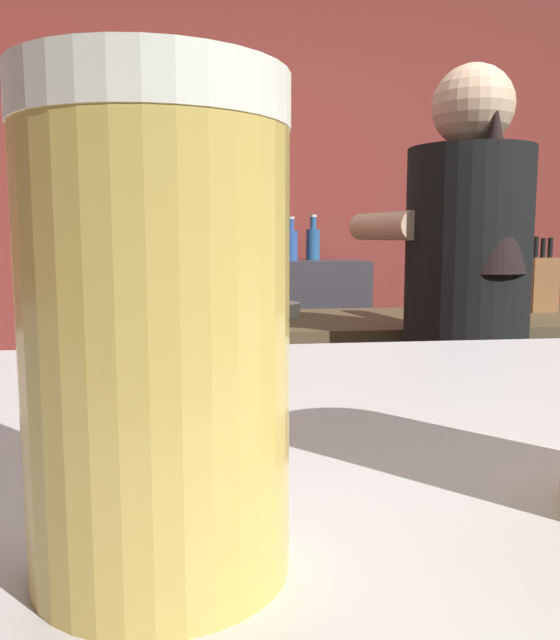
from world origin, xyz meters
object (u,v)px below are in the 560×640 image
bottle_vinegar (291,244)px  bottle_olive_oil (263,245)px  bartender (466,324)px  knife_block (541,283)px  mixing_bowl (276,309)px  bottle_hot_sauce (313,243)px  pint_glass_near (157,333)px  chefs_knife (495,316)px

bottle_vinegar → bottle_olive_oil: bearing=163.5°
bartender → bottle_olive_oil: size_ratio=7.79×
knife_block → mixing_bowl: size_ratio=1.61×
bottle_vinegar → bottle_olive_oil: 0.15m
bottle_vinegar → bottle_olive_oil: size_ratio=1.06×
bottle_hot_sauce → mixing_bowl: bearing=-106.5°
bartender → knife_block: 0.77m
knife_block → pint_glass_near: bearing=-121.9°
knife_block → pint_glass_near: pint_glass_near is taller
mixing_bowl → bartender: bearing=-49.4°
mixing_bowl → chefs_knife: size_ratio=0.72×
bartender → knife_block: bartender is taller
mixing_bowl → bottle_vinegar: (0.22, 1.09, 0.22)m
pint_glass_near → bottle_olive_oil: bearing=83.4°
mixing_bowl → bottle_vinegar: 1.13m
mixing_bowl → pint_glass_near: pint_glass_near is taller
chefs_knife → bottle_olive_oil: bottle_olive_oil is taller
mixing_bowl → pint_glass_near: 2.10m
bottle_hot_sauce → knife_block: bearing=-60.5°
pint_glass_near → bottle_hot_sauce: (0.64, 3.22, -0.00)m
knife_block → bottle_vinegar: size_ratio=1.24×
pint_glass_near → bottle_olive_oil: bottle_olive_oil is taller
bottle_vinegar → chefs_knife: bearing=-66.7°
chefs_knife → bottle_hot_sauce: bottle_hot_sauce is taller
knife_block → bottle_hot_sauce: bearing=119.5°
knife_block → bottle_vinegar: bearing=125.7°
bottle_vinegar → bottle_olive_oil: bottle_vinegar is taller
bartender → bottle_hot_sauce: bartender is taller
pint_glass_near → bottle_vinegar: 3.19m
pint_glass_near → chefs_knife: bearing=61.6°
mixing_bowl → bottle_vinegar: size_ratio=0.77×
bottle_vinegar → knife_block: bearing=-54.3°
knife_block → pint_glass_near: (-1.29, -2.07, 0.14)m
chefs_knife → bottle_vinegar: 1.36m
knife_block → mixing_bowl: 1.00m
chefs_knife → mixing_bowl: bearing=161.2°
mixing_bowl → bottle_hot_sauce: (0.34, 1.16, 0.22)m
bartender → bottle_vinegar: bearing=-3.1°
bartender → bottle_hot_sauce: size_ratio=6.99×
bartender → pint_glass_near: bearing=141.5°
bottle_hot_sauce → bottle_vinegar: bottle_hot_sauce is taller
bartender → mixing_bowl: (-0.47, 0.54, -0.01)m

